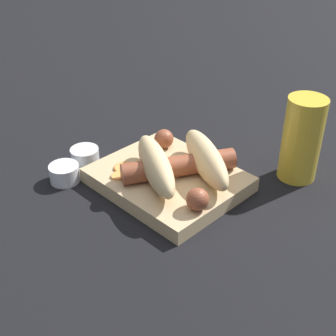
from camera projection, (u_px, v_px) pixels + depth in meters
ground_plane at (168, 186)px, 0.75m from camera, size 3.00×3.00×0.00m
food_tray at (168, 180)px, 0.74m from camera, size 0.22×0.18×0.02m
bread_roll at (182, 162)px, 0.71m from camera, size 0.20×0.18×0.05m
sausage at (179, 166)px, 0.72m from camera, size 0.19×0.17×0.03m
pickled_veggies at (125, 170)px, 0.74m from camera, size 0.06×0.06×0.00m
condiment_cup_near at (85, 157)px, 0.80m from camera, size 0.05×0.05×0.03m
condiment_cup_far at (65, 174)px, 0.76m from camera, size 0.05×0.05×0.03m
drink_glass at (302, 139)px, 0.74m from camera, size 0.06×0.06×0.14m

